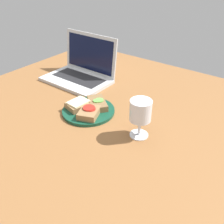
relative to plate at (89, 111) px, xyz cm
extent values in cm
cube|color=brown|center=(7.53, -2.36, -2.13)|extent=(140.00, 140.00, 3.00)
cylinder|color=#144733|center=(0.00, 0.00, 0.00)|extent=(21.57, 21.57, 1.26)
cube|color=#937047|center=(3.24, -3.16, 1.93)|extent=(10.13, 11.38, 2.59)
cylinder|color=red|center=(3.52, -2.44, 3.42)|extent=(3.87, 3.87, 0.41)
cylinder|color=red|center=(2.55, -2.31, 3.54)|extent=(4.77, 4.77, 0.65)
cube|color=brown|center=(1.12, 4.39, 1.90)|extent=(13.14, 12.16, 2.54)
cylinder|color=#6BB74C|center=(1.79, 5.25, 3.34)|extent=(3.01, 3.01, 0.34)
cylinder|color=#6BB74C|center=(1.71, 5.02, 3.39)|extent=(3.57, 3.57, 0.43)
cylinder|color=#6BB74C|center=(1.17, 3.90, 3.41)|extent=(2.87, 2.87, 0.47)
cube|color=#937047|center=(-4.36, -1.23, 1.78)|extent=(9.36, 10.78, 2.29)
cube|color=#F4EAB7|center=(-4.36, -1.23, 3.26)|extent=(6.95, 8.45, 0.67)
cylinder|color=white|center=(24.85, -0.71, -0.43)|extent=(6.75, 6.75, 0.40)
cylinder|color=white|center=(24.85, -0.71, 2.97)|extent=(1.03, 1.03, 6.40)
cylinder|color=white|center=(24.85, -0.71, 9.94)|extent=(7.60, 7.60, 7.53)
cylinder|color=white|center=(24.85, -0.71, 9.12)|extent=(6.99, 6.99, 5.91)
cube|color=silver|center=(-24.48, 18.03, 0.16)|extent=(33.69, 20.94, 1.58)
cube|color=#232326|center=(-24.48, 19.91, 1.03)|extent=(27.62, 11.52, 0.16)
cube|color=silver|center=(-24.48, 29.79, 11.03)|extent=(33.02, 3.38, 20.26)
cube|color=black|center=(-24.48, 29.29, 11.03)|extent=(29.65, 2.33, 16.95)
camera|label=1|loc=(60.20, -63.66, 54.79)|focal=40.00mm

